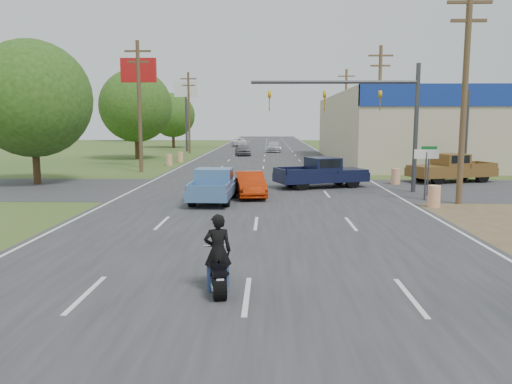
{
  "coord_description": "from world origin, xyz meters",
  "views": [
    {
      "loc": [
        0.48,
        -10.62,
        3.82
      ],
      "look_at": [
        0.01,
        7.5,
        1.3
      ],
      "focal_mm": 35.0,
      "sensor_mm": 36.0,
      "label": 1
    }
  ],
  "objects_px": {
    "red_convertible": "(250,185)",
    "distant_car_grey": "(243,150)",
    "brown_pickup": "(450,168)",
    "distant_car_white": "(240,142)",
    "navy_pickup": "(323,172)",
    "rider": "(218,256)",
    "distant_car_silver": "(274,147)",
    "blue_pickup": "(214,185)",
    "motorcycle": "(218,275)"
  },
  "relations": [
    {
      "from": "rider",
      "to": "distant_car_silver",
      "type": "bearing_deg",
      "value": -101.6
    },
    {
      "from": "rider",
      "to": "red_convertible",
      "type": "bearing_deg",
      "value": -100.37
    },
    {
      "from": "brown_pickup",
      "to": "red_convertible",
      "type": "bearing_deg",
      "value": 100.26
    },
    {
      "from": "blue_pickup",
      "to": "navy_pickup",
      "type": "distance_m",
      "value": 8.04
    },
    {
      "from": "distant_car_white",
      "to": "rider",
      "type": "bearing_deg",
      "value": 86.4
    },
    {
      "from": "red_convertible",
      "to": "distant_car_grey",
      "type": "distance_m",
      "value": 32.87
    },
    {
      "from": "navy_pickup",
      "to": "distant_car_grey",
      "type": "height_order",
      "value": "navy_pickup"
    },
    {
      "from": "blue_pickup",
      "to": "distant_car_silver",
      "type": "xyz_separation_m",
      "value": [
        3.31,
        41.62,
        -0.14
      ]
    },
    {
      "from": "rider",
      "to": "distant_car_white",
      "type": "relative_size",
      "value": 0.36
    },
    {
      "from": "rider",
      "to": "blue_pickup",
      "type": "relative_size",
      "value": 0.34
    },
    {
      "from": "red_convertible",
      "to": "distant_car_silver",
      "type": "height_order",
      "value": "distant_car_silver"
    },
    {
      "from": "motorcycle",
      "to": "navy_pickup",
      "type": "height_order",
      "value": "navy_pickup"
    },
    {
      "from": "distant_car_white",
      "to": "brown_pickup",
      "type": "bearing_deg",
      "value": 102.15
    },
    {
      "from": "distant_car_silver",
      "to": "rider",
      "type": "bearing_deg",
      "value": -90.73
    },
    {
      "from": "motorcycle",
      "to": "blue_pickup",
      "type": "bearing_deg",
      "value": 86.9
    },
    {
      "from": "red_convertible",
      "to": "rider",
      "type": "height_order",
      "value": "rider"
    },
    {
      "from": "red_convertible",
      "to": "motorcycle",
      "type": "distance_m",
      "value": 14.72
    },
    {
      "from": "distant_car_silver",
      "to": "red_convertible",
      "type": "bearing_deg",
      "value": -91.18
    },
    {
      "from": "red_convertible",
      "to": "brown_pickup",
      "type": "distance_m",
      "value": 14.39
    },
    {
      "from": "distant_car_grey",
      "to": "blue_pickup",
      "type": "bearing_deg",
      "value": -97.59
    },
    {
      "from": "motorcycle",
      "to": "distant_car_grey",
      "type": "bearing_deg",
      "value": 82.6
    },
    {
      "from": "rider",
      "to": "distant_car_grey",
      "type": "bearing_deg",
      "value": -97.41
    },
    {
      "from": "motorcycle",
      "to": "blue_pickup",
      "type": "height_order",
      "value": "blue_pickup"
    },
    {
      "from": "blue_pickup",
      "to": "red_convertible",
      "type": "bearing_deg",
      "value": 44.87
    },
    {
      "from": "motorcycle",
      "to": "distant_car_silver",
      "type": "relative_size",
      "value": 0.4
    },
    {
      "from": "distant_car_grey",
      "to": "brown_pickup",
      "type": "bearing_deg",
      "value": -68.66
    },
    {
      "from": "motorcycle",
      "to": "distant_car_silver",
      "type": "xyz_separation_m",
      "value": [
        1.78,
        54.78,
        0.26
      ]
    },
    {
      "from": "distant_car_silver",
      "to": "distant_car_white",
      "type": "xyz_separation_m",
      "value": [
        -5.41,
        15.35,
        -0.02
      ]
    },
    {
      "from": "distant_car_grey",
      "to": "red_convertible",
      "type": "bearing_deg",
      "value": -94.61
    },
    {
      "from": "distant_car_white",
      "to": "distant_car_silver",
      "type": "bearing_deg",
      "value": 102.84
    },
    {
      "from": "navy_pickup",
      "to": "brown_pickup",
      "type": "bearing_deg",
      "value": 88.92
    },
    {
      "from": "blue_pickup",
      "to": "distant_car_white",
      "type": "bearing_deg",
      "value": 94.14
    },
    {
      "from": "navy_pickup",
      "to": "brown_pickup",
      "type": "xyz_separation_m",
      "value": [
        8.47,
        2.9,
        0.03
      ]
    },
    {
      "from": "red_convertible",
      "to": "rider",
      "type": "distance_m",
      "value": 14.69
    },
    {
      "from": "motorcycle",
      "to": "blue_pickup",
      "type": "xyz_separation_m",
      "value": [
        -1.53,
        13.16,
        0.4
      ]
    },
    {
      "from": "motorcycle",
      "to": "distant_car_grey",
      "type": "relative_size",
      "value": 0.46
    },
    {
      "from": "motorcycle",
      "to": "distant_car_white",
      "type": "xyz_separation_m",
      "value": [
        -3.62,
        70.13,
        0.24
      ]
    },
    {
      "from": "motorcycle",
      "to": "blue_pickup",
      "type": "relative_size",
      "value": 0.38
    },
    {
      "from": "rider",
      "to": "navy_pickup",
      "type": "xyz_separation_m",
      "value": [
        4.36,
        18.61,
        0.05
      ]
    },
    {
      "from": "red_convertible",
      "to": "blue_pickup",
      "type": "distance_m",
      "value": 2.31
    },
    {
      "from": "brown_pickup",
      "to": "blue_pickup",
      "type": "bearing_deg",
      "value": 102.25
    },
    {
      "from": "brown_pickup",
      "to": "distant_car_white",
      "type": "height_order",
      "value": "brown_pickup"
    },
    {
      "from": "motorcycle",
      "to": "distant_car_white",
      "type": "distance_m",
      "value": 70.23
    },
    {
      "from": "distant_car_grey",
      "to": "distant_car_white",
      "type": "height_order",
      "value": "distant_car_grey"
    },
    {
      "from": "red_convertible",
      "to": "distant_car_grey",
      "type": "height_order",
      "value": "distant_car_grey"
    },
    {
      "from": "red_convertible",
      "to": "distant_car_white",
      "type": "distance_m",
      "value": 55.54
    },
    {
      "from": "distant_car_grey",
      "to": "distant_car_silver",
      "type": "distance_m",
      "value": 8.15
    },
    {
      "from": "navy_pickup",
      "to": "distant_car_white",
      "type": "height_order",
      "value": "navy_pickup"
    },
    {
      "from": "blue_pickup",
      "to": "distant_car_white",
      "type": "height_order",
      "value": "blue_pickup"
    },
    {
      "from": "rider",
      "to": "distant_car_silver",
      "type": "height_order",
      "value": "rider"
    }
  ]
}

